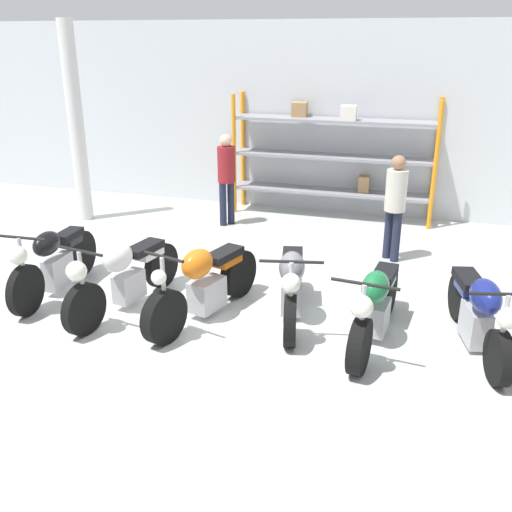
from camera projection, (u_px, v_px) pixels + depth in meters
ground_plane at (247, 319)px, 7.12m from camera, size 30.00×30.00×0.00m
back_wall at (326, 120)px, 10.96m from camera, size 30.00×0.08×3.60m
shelving_rack at (333, 154)px, 10.78m from camera, size 3.83×0.63×2.29m
support_pillar at (76, 124)px, 10.39m from camera, size 0.28×0.28×3.60m
motorcycle_black at (53, 261)px, 7.66m from camera, size 0.68×2.02×1.03m
motorcycle_white at (124, 274)px, 7.23m from camera, size 0.69×2.16×1.05m
motorcycle_orange at (205, 284)px, 7.03m from camera, size 0.83×2.11×1.06m
motorcycle_grey at (292, 284)px, 7.01m from camera, size 0.77×1.99×1.02m
motorcycle_green at (375, 305)px, 6.46m from camera, size 0.70×2.11×1.01m
motorcycle_blue at (479, 312)px, 6.32m from camera, size 0.82×1.99×0.99m
person_browsing at (395, 200)px, 8.69m from camera, size 0.45×0.45×1.65m
person_near_rack at (226, 172)px, 10.36m from camera, size 0.45×0.45×1.68m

